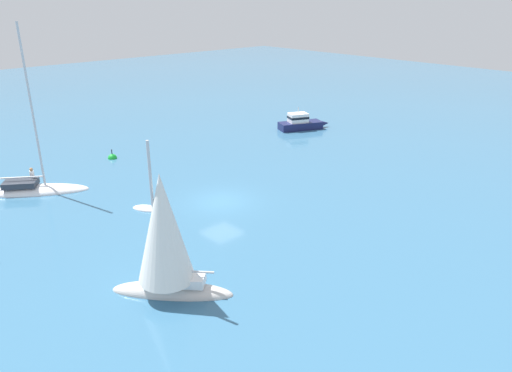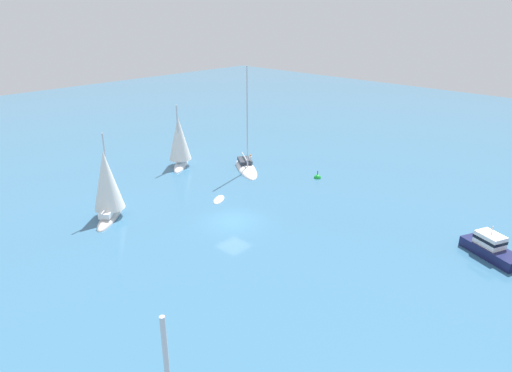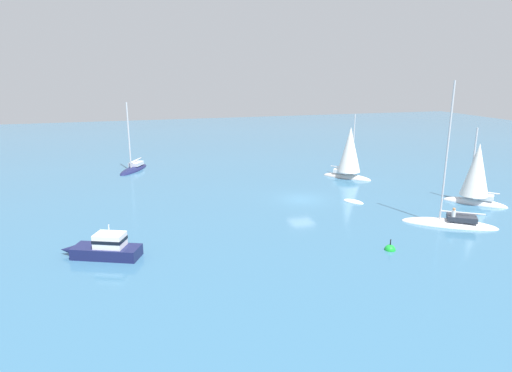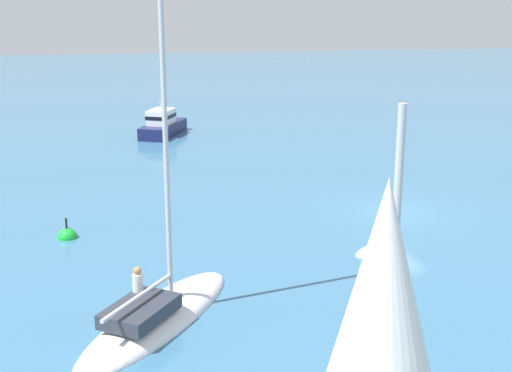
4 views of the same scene
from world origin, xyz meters
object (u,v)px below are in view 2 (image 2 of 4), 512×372
Objects in this scene: sloop at (246,167)px; dinghy at (219,200)px; sailboat at (180,144)px; cabin_cruiser at (493,249)px; yacht at (107,188)px; channel_buoy at (317,178)px.

sloop is 9.59m from dinghy.
cabin_cruiser is at bearing 53.62° from sailboat.
sloop is at bearing 83.31° from sailboat.
sloop reaches higher than cabin_cruiser.
sailboat is (4.63, -6.54, 2.55)m from sloop.
cabin_cruiser is 32.31m from yacht.
channel_buoy reaches higher than dinghy.
cabin_cruiser is 0.70× the size of yacht.
sloop is 2.15× the size of cabin_cruiser.
yacht reaches higher than channel_buoy.
dinghy is at bearing -27.60° from sloop.
sloop reaches higher than sailboat.
sloop is at bearing -41.86° from yacht.
yacht reaches higher than cabin_cruiser.
sloop is 1.57× the size of sailboat.
cabin_cruiser is 0.73× the size of sailboat.
cabin_cruiser reaches higher than channel_buoy.
sloop is 1.51× the size of yacht.
dinghy is 0.29× the size of yacht.
channel_buoy is (-21.13, 7.72, -2.84)m from yacht.
cabin_cruiser is 2.45× the size of dinghy.
sloop is 8.41m from sailboat.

